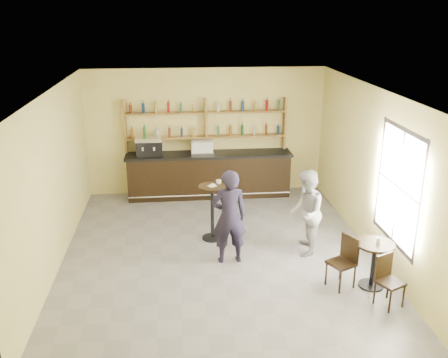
{
  "coord_description": "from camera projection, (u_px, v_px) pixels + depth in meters",
  "views": [
    {
      "loc": [
        -0.75,
        -8.85,
        4.62
      ],
      "look_at": [
        0.2,
        0.8,
        1.25
      ],
      "focal_mm": 40.0,
      "sensor_mm": 36.0,
      "label": 1
    }
  ],
  "objects": [
    {
      "name": "ceiling",
      "position": [
        217.0,
        90.0,
        8.86
      ],
      "size": [
        7.0,
        7.0,
        0.0
      ],
      "primitive_type": "plane",
      "rotation": [
        3.14,
        0.0,
        0.0
      ],
      "color": "white",
      "rests_on": "wall_back"
    },
    {
      "name": "window_pane",
      "position": [
        398.0,
        187.0,
        8.5
      ],
      "size": [
        0.0,
        2.0,
        2.0
      ],
      "primitive_type": "plane",
      "rotation": [
        1.57,
        0.0,
        -1.57
      ],
      "color": "white",
      "rests_on": "wall_right"
    },
    {
      "name": "donut",
      "position": [
        213.0,
        185.0,
        10.08
      ],
      "size": [
        0.13,
        0.13,
        0.04
      ],
      "primitive_type": "torus",
      "rotation": [
        0.0,
        0.0,
        -0.19
      ],
      "color": "gold",
      "rests_on": "napkin"
    },
    {
      "name": "bar_counter",
      "position": [
        209.0,
        175.0,
        12.69
      ],
      "size": [
        4.16,
        0.81,
        1.13
      ],
      "primitive_type": null,
      "color": "black",
      "rests_on": "floor"
    },
    {
      "name": "liquor_bottles",
      "position": [
        206.0,
        118.0,
        12.42
      ],
      "size": [
        3.68,
        0.1,
        1.0
      ],
      "primitive_type": null,
      "color": "#8C5919",
      "rests_on": "shelf_unit"
    },
    {
      "name": "patron_second",
      "position": [
        306.0,
        213.0,
        9.61
      ],
      "size": [
        0.81,
        0.95,
        1.69
      ],
      "primitive_type": "imported",
      "rotation": [
        0.0,
        0.0,
        -1.8
      ],
      "color": "#99989D",
      "rests_on": "floor"
    },
    {
      "name": "wall_front",
      "position": [
        242.0,
        267.0,
        6.09
      ],
      "size": [
        7.0,
        0.0,
        7.0
      ],
      "primitive_type": "plane",
      "rotation": [
        -1.57,
        0.0,
        0.0
      ],
      "color": "#EADE85",
      "rests_on": "floor"
    },
    {
      "name": "pastry_case",
      "position": [
        202.0,
        147.0,
        12.43
      ],
      "size": [
        0.61,
        0.52,
        0.33
      ],
      "primitive_type": null,
      "rotation": [
        0.0,
        0.0,
        -0.15
      ],
      "color": "silver",
      "rests_on": "bar_counter"
    },
    {
      "name": "napkin",
      "position": [
        212.0,
        186.0,
        10.09
      ],
      "size": [
        0.21,
        0.21,
        0.0
      ],
      "primitive_type": "cube",
      "rotation": [
        0.0,
        0.0,
        0.59
      ],
      "color": "white",
      "rests_on": "pedestal_table"
    },
    {
      "name": "wall_right",
      "position": [
        372.0,
        171.0,
        9.66
      ],
      "size": [
        0.0,
        7.0,
        7.0
      ],
      "primitive_type": "plane",
      "rotation": [
        1.57,
        0.0,
        -1.57
      ],
      "color": "#EADE85",
      "rests_on": "floor"
    },
    {
      "name": "cafe_table",
      "position": [
        373.0,
        265.0,
        8.56
      ],
      "size": [
        0.74,
        0.74,
        0.83
      ],
      "primitive_type": null,
      "rotation": [
        0.0,
        0.0,
        0.15
      ],
      "color": "black",
      "rests_on": "floor"
    },
    {
      "name": "man_main",
      "position": [
        229.0,
        217.0,
        9.26
      ],
      "size": [
        0.7,
        0.49,
        1.83
      ],
      "primitive_type": "imported",
      "rotation": [
        0.0,
        0.0,
        3.22
      ],
      "color": "black",
      "rests_on": "floor"
    },
    {
      "name": "chair_west",
      "position": [
        341.0,
        263.0,
        8.54
      ],
      "size": [
        0.53,
        0.53,
        0.92
      ],
      "primitive_type": null,
      "rotation": [
        0.0,
        0.0,
        -1.11
      ],
      "color": "black",
      "rests_on": "floor"
    },
    {
      "name": "espresso_machine",
      "position": [
        149.0,
        146.0,
        12.29
      ],
      "size": [
        0.67,
        0.47,
        0.45
      ],
      "primitive_type": null,
      "rotation": [
        0.0,
        0.0,
        0.11
      ],
      "color": "black",
      "rests_on": "bar_counter"
    },
    {
      "name": "window_frame",
      "position": [
        398.0,
        187.0,
        8.5
      ],
      "size": [
        0.04,
        1.7,
        2.1
      ],
      "primitive_type": null,
      "color": "black",
      "rests_on": "wall_right"
    },
    {
      "name": "floor",
      "position": [
        218.0,
        252.0,
        9.9
      ],
      "size": [
        7.0,
        7.0,
        0.0
      ],
      "primitive_type": "plane",
      "color": "slate",
      "rests_on": "ground"
    },
    {
      "name": "chair_south",
      "position": [
        390.0,
        282.0,
        8.0
      ],
      "size": [
        0.5,
        0.5,
        0.86
      ],
      "primitive_type": null,
      "rotation": [
        0.0,
        0.0,
        0.45
      ],
      "color": "black",
      "rests_on": "floor"
    },
    {
      "name": "wall_left",
      "position": [
        54.0,
        181.0,
        9.1
      ],
      "size": [
        0.0,
        7.0,
        7.0
      ],
      "primitive_type": "plane",
      "rotation": [
        1.57,
        0.0,
        1.57
      ],
      "color": "#EADE85",
      "rests_on": "floor"
    },
    {
      "name": "pedestal_table",
      "position": [
        212.0,
        213.0,
        10.29
      ],
      "size": [
        0.73,
        0.73,
        1.17
      ],
      "primitive_type": null,
      "rotation": [
        0.0,
        0.0,
        0.35
      ],
      "color": "black",
      "rests_on": "floor"
    },
    {
      "name": "cup_cafe",
      "position": [
        379.0,
        241.0,
        8.42
      ],
      "size": [
        0.11,
        0.11,
        0.09
      ],
      "primitive_type": "imported",
      "rotation": [
        0.0,
        0.0,
        -0.25
      ],
      "color": "white",
      "rests_on": "cafe_table"
    },
    {
      "name": "cup_pedestal",
      "position": [
        219.0,
        182.0,
        10.19
      ],
      "size": [
        0.14,
        0.14,
        0.09
      ],
      "primitive_type": "imported",
      "rotation": [
        0.0,
        0.0,
        -0.35
      ],
      "color": "white",
      "rests_on": "pedestal_table"
    },
    {
      "name": "wall_back",
      "position": [
        206.0,
        132.0,
        12.67
      ],
      "size": [
        7.0,
        0.0,
        7.0
      ],
      "primitive_type": "plane",
      "rotation": [
        1.57,
        0.0,
        0.0
      ],
      "color": "#EADE85",
      "rests_on": "floor"
    },
    {
      "name": "shelf_unit",
      "position": [
        206.0,
        125.0,
        12.48
      ],
      "size": [
        4.0,
        0.26,
        1.4
      ],
      "primitive_type": null,
      "color": "brown",
      "rests_on": "wall_back"
    }
  ]
}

